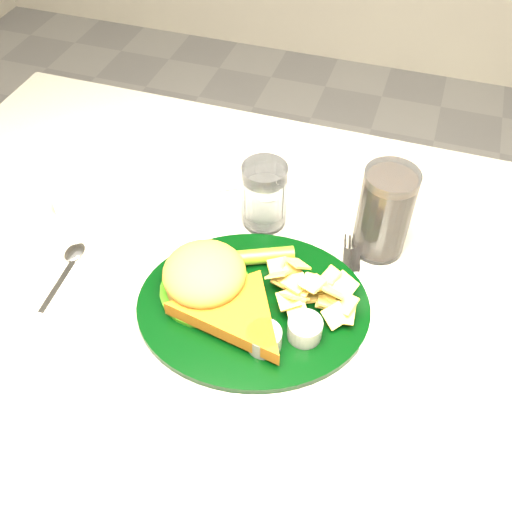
{
  "coord_description": "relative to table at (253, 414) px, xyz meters",
  "views": [
    {
      "loc": [
        0.16,
        -0.47,
        1.36
      ],
      "look_at": [
        0.0,
        0.02,
        0.8
      ],
      "focal_mm": 40.0,
      "sensor_mm": 36.0,
      "label": 1
    }
  ],
  "objects": [
    {
      "name": "fork_napkin",
      "position": [
        0.11,
        0.0,
        0.38
      ],
      "size": [
        0.17,
        0.21,
        0.01
      ],
      "primitive_type": null,
      "rotation": [
        0.0,
        0.0,
        0.19
      ],
      "color": "white",
      "rests_on": "table"
    },
    {
      "name": "table",
      "position": [
        0.0,
        0.0,
        0.0
      ],
      "size": [
        1.2,
        0.8,
        0.75
      ],
      "primitive_type": null,
      "color": "gray",
      "rests_on": "ground"
    },
    {
      "name": "ramekin",
      "position": [
        -0.32,
        0.06,
        0.39
      ],
      "size": [
        0.05,
        0.05,
        0.03
      ],
      "primitive_type": "cylinder",
      "rotation": [
        0.0,
        0.0,
        0.09
      ],
      "color": "white",
      "rests_on": "table"
    },
    {
      "name": "spoon",
      "position": [
        -0.25,
        -0.08,
        0.38
      ],
      "size": [
        0.04,
        0.13,
        0.01
      ],
      "primitive_type": null,
      "rotation": [
        0.0,
        0.0,
        0.06
      ],
      "color": "silver",
      "rests_on": "table"
    },
    {
      "name": "wrapped_straw",
      "position": [
        -0.1,
        0.18,
        0.38
      ],
      "size": [
        0.2,
        0.16,
        0.01
      ],
      "primitive_type": null,
      "rotation": [
        0.0,
        0.0,
        0.53
      ],
      "color": "white",
      "rests_on": "table"
    },
    {
      "name": "water_glass",
      "position": [
        -0.02,
        0.13,
        0.43
      ],
      "size": [
        0.07,
        0.07,
        0.1
      ],
      "primitive_type": "cylinder",
      "rotation": [
        0.0,
        0.0,
        -0.13
      ],
      "color": "white",
      "rests_on": "table"
    },
    {
      "name": "dinner_plate",
      "position": [
        0.01,
        -0.03,
        0.41
      ],
      "size": [
        0.37,
        0.33,
        0.07
      ],
      "primitive_type": null,
      "rotation": [
        0.0,
        0.0,
        0.26
      ],
      "color": "black",
      "rests_on": "table"
    },
    {
      "name": "cola_glass",
      "position": [
        0.15,
        0.13,
        0.44
      ],
      "size": [
        0.09,
        0.09,
        0.14
      ],
      "primitive_type": "cylinder",
      "rotation": [
        0.0,
        0.0,
        0.33
      ],
      "color": "black",
      "rests_on": "table"
    },
    {
      "name": "ground",
      "position": [
        0.0,
        0.0,
        -0.38
      ],
      "size": [
        4.0,
        4.0,
        0.0
      ],
      "primitive_type": "plane",
      "color": "#9A9A9D",
      "rests_on": "ground"
    }
  ]
}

